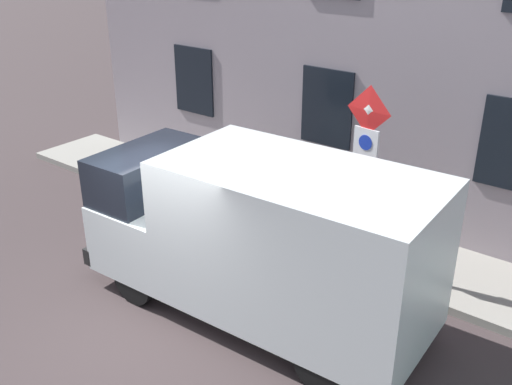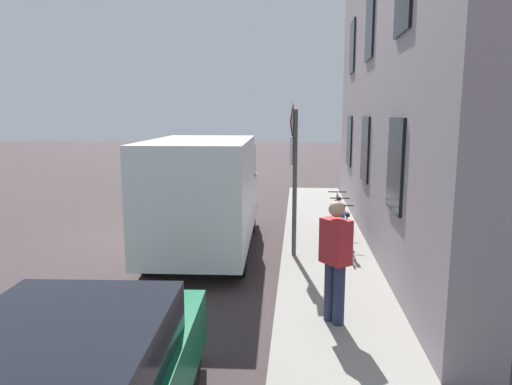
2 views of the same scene
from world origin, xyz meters
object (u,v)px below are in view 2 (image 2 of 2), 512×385
sign_post_stacked (293,157)px  bicycle_blue (345,233)px  delivery_van (206,192)px  bicycle_black (338,215)px  bicycle_purple (341,223)px  pedestrian (335,258)px

sign_post_stacked → bicycle_blue: bearing=22.1°
sign_post_stacked → delivery_van: sign_post_stacked is taller
sign_post_stacked → delivery_van: size_ratio=0.55×
sign_post_stacked → bicycle_blue: sign_post_stacked is taller
bicycle_black → bicycle_blue: bearing=-179.3°
delivery_van → bicycle_blue: 3.14m
sign_post_stacked → delivery_van: bearing=162.6°
bicycle_blue → sign_post_stacked: bearing=111.0°
bicycle_blue → bicycle_black: bearing=-1.1°
sign_post_stacked → bicycle_purple: 2.42m
bicycle_purple → delivery_van: bearing=103.6°
sign_post_stacked → pedestrian: sign_post_stacked is taller
bicycle_blue → pedestrian: bearing=171.1°
delivery_van → bicycle_purple: 3.24m
bicycle_blue → bicycle_black: (0.00, 1.86, 0.00)m
bicycle_purple → bicycle_black: 0.93m
sign_post_stacked → bicycle_black: sign_post_stacked is taller
sign_post_stacked → pedestrian: size_ratio=1.74×
bicycle_purple → bicycle_black: bearing=-0.9°
delivery_van → bicycle_black: size_ratio=3.16×
delivery_van → bicycle_black: bearing=-62.7°
sign_post_stacked → bicycle_blue: size_ratio=1.75×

